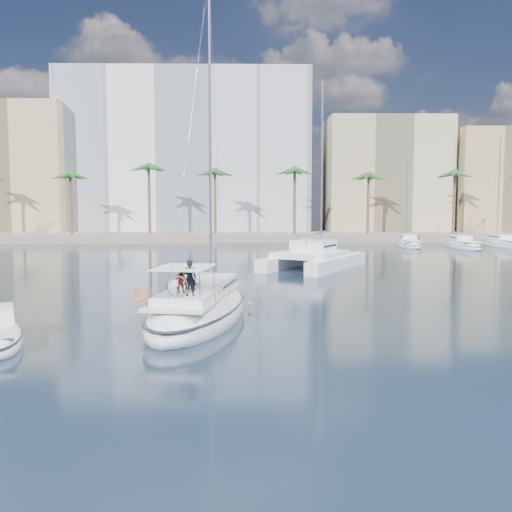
{
  "coord_description": "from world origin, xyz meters",
  "views": [
    {
      "loc": [
        -1.79,
        -28.4,
        5.74
      ],
      "look_at": [
        -1.24,
        1.5,
        2.99
      ],
      "focal_mm": 40.0,
      "sensor_mm": 36.0,
      "label": 1
    }
  ],
  "objects": [
    {
      "name": "ground",
      "position": [
        0.0,
        0.0,
        0.0
      ],
      "size": [
        160.0,
        160.0,
        0.0
      ],
      "primitive_type": "plane",
      "color": "black",
      "rests_on": "ground"
    },
    {
      "name": "quay",
      "position": [
        0.0,
        61.0,
        0.6
      ],
      "size": [
        120.0,
        14.0,
        1.2
      ],
      "primitive_type": "cube",
      "color": "gray",
      "rests_on": "ground"
    },
    {
      "name": "building_modern",
      "position": [
        -12.0,
        73.0,
        14.0
      ],
      "size": [
        42.0,
        16.0,
        28.0
      ],
      "primitive_type": "cube",
      "color": "white",
      "rests_on": "ground"
    },
    {
      "name": "building_tan_left",
      "position": [
        -42.0,
        69.0,
        11.0
      ],
      "size": [
        22.0,
        14.0,
        22.0
      ],
      "primitive_type": "cube",
      "color": "tan",
      "rests_on": "ground"
    },
    {
      "name": "building_beige",
      "position": [
        22.0,
        70.0,
        10.0
      ],
      "size": [
        20.0,
        14.0,
        20.0
      ],
      "primitive_type": "cube",
      "color": "tan",
      "rests_on": "ground"
    },
    {
      "name": "building_tan_right",
      "position": [
        42.0,
        68.0,
        9.0
      ],
      "size": [
        18.0,
        12.0,
        18.0
      ],
      "primitive_type": "cube",
      "color": "tan",
      "rests_on": "ground"
    },
    {
      "name": "palm_left",
      "position": [
        -34.0,
        57.0,
        10.28
      ],
      "size": [
        3.6,
        3.6,
        12.3
      ],
      "color": "brown",
      "rests_on": "ground"
    },
    {
      "name": "palm_centre",
      "position": [
        0.0,
        57.0,
        10.28
      ],
      "size": [
        3.6,
        3.6,
        12.3
      ],
      "color": "brown",
      "rests_on": "ground"
    },
    {
      "name": "palm_right",
      "position": [
        34.0,
        57.0,
        10.28
      ],
      "size": [
        3.6,
        3.6,
        12.3
      ],
      "color": "brown",
      "rests_on": "ground"
    },
    {
      "name": "main_sloop",
      "position": [
        -4.06,
        -0.75,
        0.55
      ],
      "size": [
        5.93,
        12.82,
        18.31
      ],
      "rotation": [
        0.0,
        0.0,
        -0.17
      ],
      "color": "white",
      "rests_on": "ground"
    },
    {
      "name": "catamaran",
      "position": [
        4.2,
        21.95,
        1.13
      ],
      "size": [
        10.69,
        12.76,
        16.74
      ],
      "rotation": [
        0.0,
        0.0,
        -0.53
      ],
      "color": "white",
      "rests_on": "ground"
    },
    {
      "name": "seagull",
      "position": [
        -1.56,
        2.39,
        0.3
      ],
      "size": [
        1.03,
        0.44,
        0.19
      ],
      "color": "silver",
      "rests_on": "ground"
    },
    {
      "name": "moored_yacht_a",
      "position": [
        20.0,
        47.0,
        0.0
      ],
      "size": [
        3.37,
        9.52,
        11.9
      ],
      "primitive_type": null,
      "rotation": [
        0.0,
        0.0,
        -0.07
      ],
      "color": "white",
      "rests_on": "ground"
    },
    {
      "name": "moored_yacht_b",
      "position": [
        26.5,
        45.0,
        0.0
      ],
      "size": [
        3.32,
        10.83,
        13.72
      ],
      "primitive_type": null,
      "rotation": [
        0.0,
        0.0,
        -0.02
      ],
      "color": "white",
      "rests_on": "ground"
    },
    {
      "name": "moored_yacht_c",
      "position": [
        33.0,
        47.0,
        0.0
      ],
      "size": [
        3.98,
        12.33,
        15.54
      ],
      "primitive_type": null,
      "rotation": [
        0.0,
        0.0,
        0.03
      ],
      "color": "white",
      "rests_on": "ground"
    }
  ]
}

